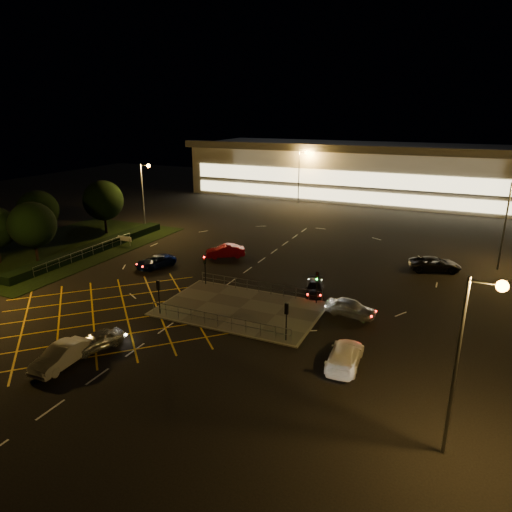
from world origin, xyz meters
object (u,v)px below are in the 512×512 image
at_px(signal_sw, 159,290).
at_px(car_right_silver, 351,308).
at_px(signal_ne, 317,281).
at_px(car_far_dkgrey, 315,288).
at_px(car_circ_red, 225,251).
at_px(car_queue_white, 61,356).
at_px(signal_se, 286,314).
at_px(signal_nw, 205,263).
at_px(car_near_silver, 97,341).
at_px(car_left_blue, 155,261).
at_px(car_east_grey, 435,264).
at_px(car_approach_white, 345,355).

bearing_deg(signal_sw, car_right_silver, -156.26).
relative_size(signal_ne, car_far_dkgrey, 0.75).
bearing_deg(signal_sw, signal_ne, -146.35).
xyz_separation_m(car_far_dkgrey, car_circ_red, (-13.62, 6.69, 0.18)).
height_order(car_queue_white, car_far_dkgrey, car_queue_white).
distance_m(signal_se, signal_ne, 7.99).
xyz_separation_m(signal_nw, car_near_silver, (-0.71, -15.03, -1.67)).
height_order(signal_nw, car_left_blue, signal_nw).
bearing_deg(car_left_blue, car_circ_red, 69.36).
relative_size(car_far_dkgrey, car_east_grey, 0.75).
xyz_separation_m(signal_se, car_queue_white, (-13.30, -9.96, -1.59)).
xyz_separation_m(car_east_grey, car_approach_white, (-4.37, -24.17, -0.01)).
distance_m(car_east_grey, car_approach_white, 24.56).
bearing_deg(car_near_silver, signal_nw, 107.79).
bearing_deg(car_circ_red, car_east_grey, 68.98).
bearing_deg(signal_ne, car_circ_red, 147.82).
distance_m(car_right_silver, car_east_grey, 16.91).
distance_m(signal_sw, car_left_blue, 13.49).
xyz_separation_m(signal_nw, car_approach_white, (17.06, -9.51, -1.59)).
bearing_deg(car_queue_white, car_left_blue, 106.23).
bearing_deg(car_east_grey, signal_sw, 118.51).
bearing_deg(car_right_silver, car_far_dkgrey, 58.24).
distance_m(signal_ne, car_near_silver, 19.76).
bearing_deg(car_right_silver, car_near_silver, 138.09).
xyz_separation_m(signal_se, signal_ne, (0.00, 7.99, 0.00)).
height_order(car_near_silver, car_left_blue, car_near_silver).
relative_size(signal_sw, car_far_dkgrey, 0.75).
bearing_deg(car_near_silver, car_approach_white, 37.77).
xyz_separation_m(car_right_silver, car_approach_white, (1.56, -8.34, 0.01)).
height_order(car_near_silver, car_east_grey, car_east_grey).
height_order(car_right_silver, car_east_grey, car_east_grey).
distance_m(signal_nw, car_circ_red, 9.65).
bearing_deg(car_queue_white, car_near_silver, 76.10).
relative_size(car_right_silver, car_circ_red, 0.94).
bearing_deg(car_east_grey, signal_nw, 106.31).
relative_size(car_queue_white, car_right_silver, 1.05).
height_order(signal_sw, car_right_silver, signal_sw).
relative_size(car_east_grey, car_approach_white, 1.06).
bearing_deg(car_left_blue, car_far_dkgrey, 19.71).
bearing_deg(signal_nw, car_approach_white, -29.13).
bearing_deg(car_approach_white, car_east_grey, -103.61).
relative_size(signal_se, car_left_blue, 0.65).
distance_m(car_far_dkgrey, car_circ_red, 15.18).
bearing_deg(car_east_grey, signal_se, 139.32).
relative_size(signal_ne, car_right_silver, 0.70).
relative_size(signal_nw, car_right_silver, 0.70).
height_order(car_near_silver, car_right_silver, car_right_silver).
xyz_separation_m(signal_sw, car_far_dkgrey, (11.05, 10.46, -1.75)).
height_order(signal_sw, car_queue_white, signal_sw).
bearing_deg(signal_nw, signal_ne, 0.00).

